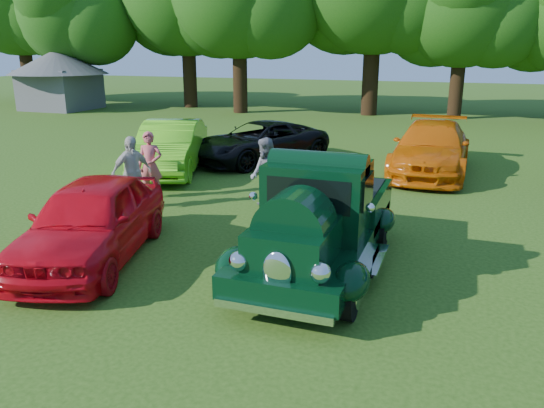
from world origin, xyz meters
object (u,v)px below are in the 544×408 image
(hero_pickup, at_px, (320,222))
(red_convertible, at_px, (92,220))
(back_car_orange, at_px, (431,148))
(spectator_grey, at_px, (266,175))
(spectator_pink, at_px, (150,165))
(gazebo, at_px, (59,72))
(back_car_black, at_px, (260,142))
(spectator_white, at_px, (132,173))
(back_car_lime, at_px, (171,147))

(hero_pickup, relative_size, red_convertible, 1.13)
(back_car_orange, xyz_separation_m, spectator_grey, (-3.65, -5.73, 0.10))
(spectator_pink, height_order, gazebo, gazebo)
(back_car_black, height_order, spectator_white, spectator_white)
(spectator_pink, relative_size, gazebo, 0.29)
(back_car_orange, bearing_deg, spectator_pink, -139.37)
(back_car_orange, distance_m, gazebo, 27.02)
(gazebo, bearing_deg, spectator_grey, -39.07)
(red_convertible, xyz_separation_m, back_car_lime, (-2.40, 7.11, 0.04))
(red_convertible, height_order, spectator_pink, spectator_pink)
(red_convertible, bearing_deg, back_car_black, 75.65)
(hero_pickup, xyz_separation_m, spectator_white, (-5.46, 2.08, 0.04))
(spectator_white, distance_m, gazebo, 25.25)
(hero_pickup, xyz_separation_m, red_convertible, (-4.24, -1.09, -0.10))
(back_car_black, relative_size, gazebo, 0.81)
(spectator_white, bearing_deg, spectator_grey, -45.61)
(spectator_grey, bearing_deg, back_car_orange, 108.16)
(back_car_lime, distance_m, spectator_pink, 3.14)
(red_convertible, xyz_separation_m, gazebo, (-18.88, 21.16, 1.61))
(hero_pickup, bearing_deg, spectator_white, 159.18)
(back_car_black, bearing_deg, back_car_orange, 32.41)
(back_car_black, xyz_separation_m, spectator_grey, (2.25, -5.46, 0.20))
(back_car_lime, bearing_deg, red_convertible, -90.42)
(spectator_pink, bearing_deg, spectator_grey, -16.48)
(spectator_grey, relative_size, gazebo, 0.29)
(hero_pickup, xyz_separation_m, back_car_orange, (1.41, 8.84, -0.07))
(red_convertible, height_order, back_car_lime, back_car_lime)
(back_car_black, xyz_separation_m, gazebo, (-18.64, 11.49, 1.68))
(red_convertible, height_order, back_car_black, red_convertible)
(gazebo, bearing_deg, back_car_orange, -24.60)
(back_car_black, bearing_deg, back_car_lime, -100.42)
(red_convertible, xyz_separation_m, spectator_pink, (-1.31, 4.17, 0.13))
(back_car_orange, bearing_deg, hero_pickup, -98.03)
(spectator_white, relative_size, gazebo, 0.29)
(back_car_lime, height_order, spectator_pink, spectator_pink)
(hero_pickup, distance_m, back_car_lime, 8.97)
(spectator_pink, height_order, spectator_white, spectator_white)
(hero_pickup, height_order, gazebo, gazebo)
(red_convertible, bearing_deg, spectator_white, 95.30)
(hero_pickup, distance_m, red_convertible, 4.38)
(back_car_black, bearing_deg, spectator_pink, -71.16)
(red_convertible, relative_size, spectator_grey, 2.52)
(red_convertible, distance_m, gazebo, 28.40)
(hero_pickup, relative_size, gazebo, 0.82)
(red_convertible, bearing_deg, back_car_orange, 44.56)
(back_car_lime, xyz_separation_m, back_car_orange, (8.06, 2.81, -0.01))
(red_convertible, relative_size, back_car_orange, 0.82)
(spectator_white, xyz_separation_m, gazebo, (-17.66, 17.99, 1.46))
(hero_pickup, bearing_deg, back_car_orange, 80.93)
(back_car_lime, bearing_deg, hero_pickup, -61.27)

